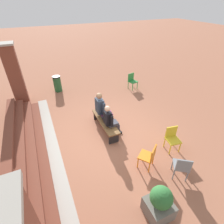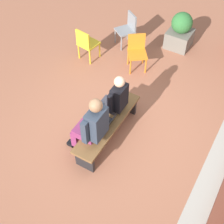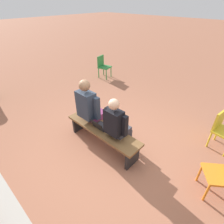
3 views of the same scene
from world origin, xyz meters
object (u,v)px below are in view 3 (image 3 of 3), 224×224
at_px(laptop, 100,126).
at_px(plastic_chair_by_pillar, 103,65).
at_px(bench, 103,132).
at_px(person_adult, 91,108).
at_px(person_student, 117,125).
at_px(plastic_chair_far_left, 222,128).

bearing_deg(laptop, plastic_chair_by_pillar, -45.27).
height_order(bench, plastic_chair_by_pillar, plastic_chair_by_pillar).
distance_m(person_adult, plastic_chair_by_pillar, 3.63).
bearing_deg(plastic_chair_by_pillar, laptop, 134.73).
height_order(person_student, person_adult, person_adult).
distance_m(person_student, person_adult, 0.78).
bearing_deg(laptop, person_adult, -12.82).
bearing_deg(plastic_chair_far_left, person_student, 47.49).
relative_size(plastic_chair_far_left, plastic_chair_by_pillar, 1.00).
bearing_deg(bench, plastic_chair_by_pillar, -44.60).
xyz_separation_m(bench, laptop, (0.05, 0.01, 0.15)).
bearing_deg(bench, person_adult, -9.68).
distance_m(laptop, plastic_chair_by_pillar, 3.93).
xyz_separation_m(person_adult, plastic_chair_far_left, (-2.25, -1.60, -0.27)).
height_order(person_adult, laptop, person_adult).
xyz_separation_m(person_adult, laptop, (-0.37, 0.08, -0.25)).
bearing_deg(plastic_chair_by_pillar, plastic_chair_far_left, 166.59).
bearing_deg(plastic_chair_by_pillar, bench, 135.40).
bearing_deg(laptop, bench, -167.18).
xyz_separation_m(bench, person_student, (-0.35, -0.06, 0.34)).
relative_size(person_adult, plastic_chair_far_left, 1.70).
bearing_deg(bench, person_student, -169.56).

